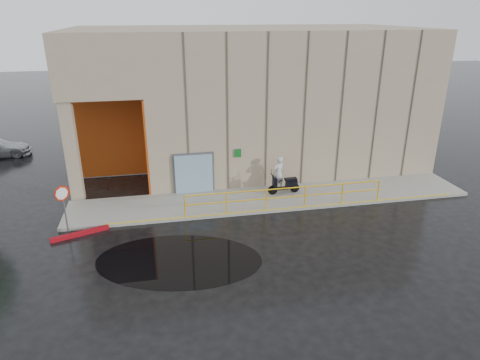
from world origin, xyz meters
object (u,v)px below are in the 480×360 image
object	(u,v)px
person	(278,173)
red_curb	(80,234)
scooter	(285,180)
stop_sign	(63,199)

from	to	relation	value
person	red_curb	size ratio (longest dim) A/B	0.77
person	scooter	bearing A→B (deg)	83.20
scooter	person	bearing A→B (deg)	108.46
person	red_curb	world-z (taller)	person
scooter	red_curb	world-z (taller)	scooter
stop_sign	person	bearing A→B (deg)	-1.40
red_curb	person	bearing A→B (deg)	16.49
stop_sign	red_curb	size ratio (longest dim) A/B	0.94
scooter	red_curb	distance (m)	10.00
person	scooter	world-z (taller)	person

